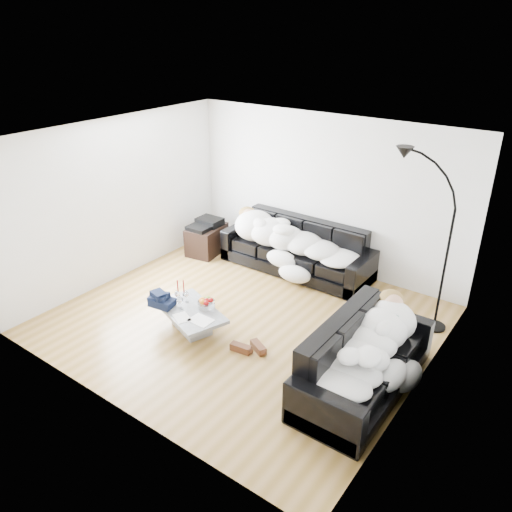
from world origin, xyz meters
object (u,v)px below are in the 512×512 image
Objects in this scene: fruit_bowl at (206,303)px; wine_glass_a at (186,297)px; sleeper_right at (367,342)px; av_cabinet at (207,239)px; sofa_back at (296,247)px; sofa_right at (365,358)px; stereo at (206,223)px; wine_glass_c at (181,303)px; sleeper_back at (295,237)px; wine_glass_b at (177,297)px; floor_lamp at (446,258)px; candle_right at (184,288)px; candle_left at (178,289)px; coffee_table at (191,319)px; shoes at (249,347)px.

fruit_bowl is 0.32m from wine_glass_a.
av_cabinet is at bearing 65.87° from sleeper_right.
sofa_back reaches higher than sofa_right.
av_cabinet is at bearing 178.27° from stereo.
wine_glass_a is 0.93× the size of wine_glass_c.
av_cabinet is at bearing -170.12° from sleeper_back.
wine_glass_b is 3.67m from floor_lamp.
candle_right is (-2.80, -0.03, 0.01)m from sofa_right.
candle_left is 3.68m from floor_lamp.
candle_left is at bearing -68.62° from av_cabinet.
coffee_table is at bearing -23.07° from candle_left.
floor_lamp is at bearing 33.51° from wine_glass_a.
wine_glass_c is 0.34m from candle_left.
wine_glass_c is 0.37m from candle_right.
stereo reaches higher than candle_left.
wine_glass_b is 2.35m from stereo.
candle_left is at bearing 92.28° from sofa_right.
fruit_bowl is 1.32× the size of wine_glass_c.
fruit_bowl is 1.34× the size of wine_glass_b.
candle_right reaches higher than shoes.
sleeper_right is (0.00, 0.00, 0.22)m from sofa_right.
wine_glass_a is at bearing 38.78° from wine_glass_b.
av_cabinet is 4.30m from floor_lamp.
coffee_table is 2.41× the size of stereo.
sleeper_right is 2.65m from wine_glass_a.
wine_glass_b is 0.24× the size of av_cabinet.
shoes is at bearing 98.10° from sofa_right.
fruit_bowl is 2.48m from stereo.
sofa_right reaches higher than candle_right.
sleeper_back is at bearing 47.30° from sofa_right.
wine_glass_a is 0.21m from candle_right.
sleeper_back is 2.47m from shoes.
sleeper_right reaches higher than fruit_bowl.
av_cabinet is (-1.15, 1.80, -0.17)m from candle_right.
wine_glass_c is at bearing -170.13° from shoes.
sleeper_back is 1.02× the size of floor_lamp.
wine_glass_b is (-0.10, -0.08, 0.01)m from wine_glass_a.
sofa_back is 10.85× the size of candle_right.
av_cabinet reaches higher than coffee_table.
av_cabinet is (-2.45, 1.98, 0.20)m from shoes.
sofa_right is 4.32× the size of shoes.
sleeper_back is 8.31× the size of candle_left.
sofa_right is at bearing 7.30° from wine_glass_c.
stereo reaches higher than av_cabinet.
sofa_right reaches higher than stereo.
sleeper_right reaches higher than candle_right.
fruit_bowl is 3.26m from floor_lamp.
wine_glass_a is 0.08× the size of floor_lamp.
wine_glass_c is 2.51m from stereo.
candle_right is (-0.23, 0.30, 0.03)m from wine_glass_c.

